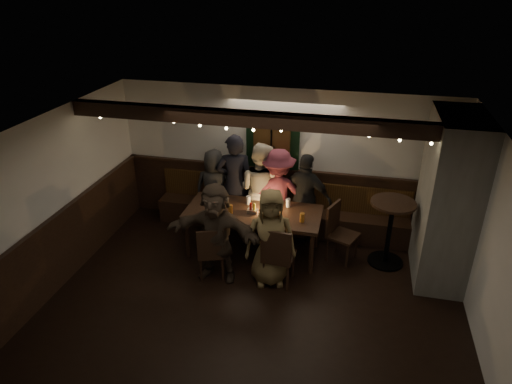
% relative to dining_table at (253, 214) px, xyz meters
% --- Properties ---
extents(room, '(6.02, 5.01, 2.62)m').
position_rel_dining_table_xyz_m(room, '(1.37, 0.02, 0.34)').
color(room, black).
rests_on(room, ground).
extents(dining_table, '(2.24, 0.96, 0.97)m').
position_rel_dining_table_xyz_m(dining_table, '(0.00, 0.00, 0.00)').
color(dining_table, black).
rests_on(dining_table, ground).
extents(chair_near_left, '(0.53, 0.53, 0.91)m').
position_rel_dining_table_xyz_m(chair_near_left, '(-0.46, -0.86, -0.22)').
color(chair_near_left, black).
rests_on(chair_near_left, ground).
extents(chair_near_right, '(0.49, 0.49, 1.01)m').
position_rel_dining_table_xyz_m(chair_near_right, '(0.57, -0.81, -0.16)').
color(chair_near_right, black).
rests_on(chair_near_right, ground).
extents(chair_end, '(0.58, 0.58, 0.98)m').
position_rel_dining_table_xyz_m(chair_end, '(1.40, 0.15, -0.18)').
color(chair_end, black).
rests_on(chair_end, ground).
extents(high_top, '(0.71, 0.71, 1.13)m').
position_rel_dining_table_xyz_m(high_top, '(2.21, 0.20, -0.02)').
color(high_top, black).
rests_on(high_top, ground).
extents(person_a, '(0.78, 0.55, 1.49)m').
position_rel_dining_table_xyz_m(person_a, '(-0.92, 0.78, 0.02)').
color(person_a, '#29292B').
rests_on(person_a, ground).
extents(person_b, '(0.76, 0.58, 1.85)m').
position_rel_dining_table_xyz_m(person_b, '(-0.50, 0.70, 0.20)').
color(person_b, black).
rests_on(person_b, ground).
extents(person_c, '(1.01, 0.90, 1.74)m').
position_rel_dining_table_xyz_m(person_c, '(-0.03, 0.69, 0.14)').
color(person_c, beige).
rests_on(person_c, ground).
extents(person_d, '(1.20, 0.89, 1.66)m').
position_rel_dining_table_xyz_m(person_d, '(0.29, 0.65, 0.10)').
color(person_d, maroon).
rests_on(person_d, ground).
extents(person_e, '(1.02, 0.61, 1.62)m').
position_rel_dining_table_xyz_m(person_e, '(0.79, 0.65, 0.08)').
color(person_e, black).
rests_on(person_e, ground).
extents(person_f, '(1.52, 0.58, 1.60)m').
position_rel_dining_table_xyz_m(person_f, '(-0.39, -0.80, 0.07)').
color(person_f, '#423328').
rests_on(person_f, ground).
extents(person_g, '(0.87, 0.69, 1.57)m').
position_rel_dining_table_xyz_m(person_g, '(0.44, -0.73, 0.05)').
color(person_g, olive).
rests_on(person_g, ground).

